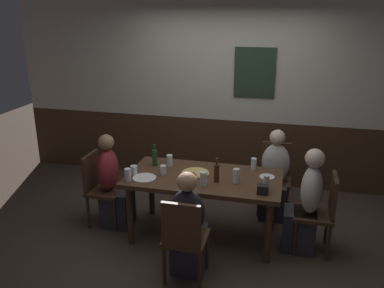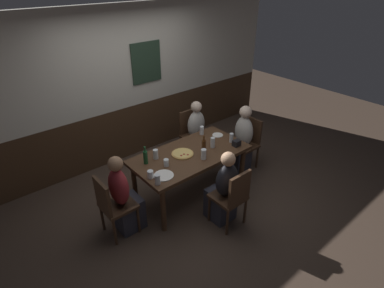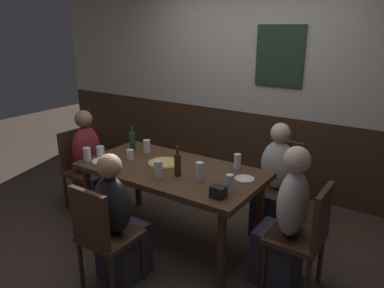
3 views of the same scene
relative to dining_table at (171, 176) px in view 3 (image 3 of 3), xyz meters
The scene contains 25 objects.
ground_plane 0.66m from the dining_table, ahead, with size 12.00×12.00×0.00m, color #423328.
wall_back 1.77m from the dining_table, 89.92° to the left, with size 6.40×0.13×2.60m.
dining_table is the anchor object (origin of this frame).
chair_head_east 1.27m from the dining_table, ahead, with size 0.40×0.40×0.88m.
chair_head_west 1.27m from the dining_table, behind, with size 0.40×0.40×0.88m.
chair_right_far 1.14m from the dining_table, 48.81° to the left, with size 0.40×0.40×0.88m.
chair_mid_near 0.86m from the dining_table, 90.00° to the right, with size 0.40×0.40×0.88m.
person_head_east 1.11m from the dining_table, ahead, with size 0.37×0.34×1.16m.
person_head_west 1.11m from the dining_table, behind, with size 0.37×0.34×1.13m.
person_right_far 1.03m from the dining_table, 42.68° to the left, with size 0.34×0.37×1.11m.
person_mid_near 0.71m from the dining_table, 90.00° to the right, with size 0.34×0.37×1.09m.
pizza 0.15m from the dining_table, 157.14° to the left, with size 0.31×0.31×0.03m.
tumbler_water 0.52m from the dining_table, 156.21° to the left, with size 0.07×0.07×0.14m.
tumbler_short 0.71m from the dining_table, 12.13° to the right, with size 0.06×0.06×0.14m.
pint_glass_pale 0.28m from the dining_table, 78.82° to the right, with size 0.07×0.07×0.15m.
pint_glass_amber 0.47m from the dining_table, behind, with size 0.07×0.07×0.10m.
pint_glass_stout 0.79m from the dining_table, 169.77° to the right, with size 0.08×0.08×0.10m.
beer_glass_tall 0.40m from the dining_table, 12.11° to the right, with size 0.07×0.07×0.15m.
highball_clear 0.84m from the dining_table, 158.57° to the right, with size 0.07×0.07×0.13m.
beer_glass_half 0.62m from the dining_table, 32.71° to the left, with size 0.06×0.06×0.14m.
beer_bottle_green 0.68m from the dining_table, 163.87° to the left, with size 0.06×0.06×0.26m.
beer_bottle_brown 0.27m from the dining_table, 34.07° to the right, with size 0.06×0.06×0.27m.
plate_white_large 0.66m from the dining_table, 161.03° to the right, with size 0.26×0.26×0.01m, color white.
plate_white_small 0.70m from the dining_table, 11.41° to the left, with size 0.17×0.17×0.01m, color white.
condiment_caddy 0.73m from the dining_table, 22.85° to the right, with size 0.11×0.09×0.09m, color black.
Camera 3 is at (1.90, -2.46, 1.97)m, focal length 34.20 mm.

